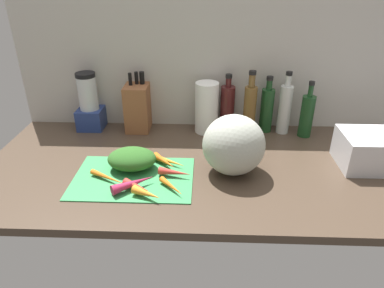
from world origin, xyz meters
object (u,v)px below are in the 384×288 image
object	(u,v)px
carrot_0	(124,157)
carrot_4	(171,162)
paper_towel_roll	(206,108)
bottle_3	(284,108)
carrot_5	(136,186)
carrot_2	(163,161)
bottle_4	(306,115)
knife_block	(137,107)
carrot_7	(133,183)
bottle_0	(227,107)
cutting_board	(133,177)
carrot_6	(107,177)
winter_squash	(233,145)
carrot_8	(171,186)
carrot_1	(146,194)
dish_rack	(378,150)
bottle_2	(266,109)
bottle_1	(249,109)
blender_appliance	(89,105)
carrot_3	(174,172)

from	to	relation	value
carrot_0	carrot_4	distance (cm)	18.82
paper_towel_roll	bottle_3	size ratio (longest dim) A/B	0.82
carrot_5	carrot_2	bearing A→B (deg)	66.78
carrot_5	bottle_4	xyz separation A→B (cm)	(67.55, 46.77, 7.66)
carrot_4	bottle_4	xyz separation A→B (cm)	(57.34, 29.16, 8.13)
knife_block	bottle_4	world-z (taller)	knife_block
carrot_7	bottle_0	size ratio (longest dim) A/B	0.59
cutting_board	carrot_6	xyz separation A→B (cm)	(-8.65, -2.63, 1.41)
carrot_2	winter_squash	world-z (taller)	winter_squash
carrot_8	winter_squash	size ratio (longest dim) A/B	0.53
carrot_6	bottle_0	xyz separation A→B (cm)	(44.41, 46.70, 9.06)
cutting_board	carrot_1	bearing A→B (deg)	-61.25
knife_block	dish_rack	world-z (taller)	knife_block
carrot_8	winter_squash	bearing A→B (deg)	32.11
dish_rack	carrot_4	bearing A→B (deg)	-177.24
knife_block	paper_towel_roll	bearing A→B (deg)	-3.57
carrot_8	bottle_4	world-z (taller)	bottle_4
bottle_0	bottle_2	size ratio (longest dim) A/B	1.02
knife_block	bottle_0	distance (cm)	41.03
cutting_board	carrot_1	distance (cm)	14.43
carrot_6	bottle_1	xyz separation A→B (cm)	(53.86, 41.03, 10.56)
carrot_2	winter_squash	xyz separation A→B (cm)	(25.79, -2.85, 8.97)
cutting_board	paper_towel_roll	distance (cm)	50.07
cutting_board	blender_appliance	size ratio (longest dim) A/B	1.62
cutting_board	carrot_5	distance (cm)	9.16
cutting_board	dish_rack	xyz separation A→B (cm)	(91.40, 12.89, 6.06)
carrot_4	carrot_3	bearing A→B (deg)	-76.80
bottle_4	cutting_board	bearing A→B (deg)	-151.47
carrot_7	bottle_2	size ratio (longest dim) A/B	0.60
cutting_board	dish_rack	bearing A→B (deg)	8.02
paper_towel_roll	bottle_0	world-z (taller)	bottle_0
bottle_0	carrot_3	bearing A→B (deg)	-115.66
knife_block	bottle_0	xyz separation A→B (cm)	(41.02, 1.00, 0.05)
cutting_board	carrot_3	world-z (taller)	carrot_3
carrot_2	bottle_2	world-z (taller)	bottle_2
carrot_6	winter_squash	distance (cm)	46.55
carrot_4	dish_rack	xyz separation A→B (cm)	(78.33, 3.77, 4.65)
carrot_5	carrot_8	size ratio (longest dim) A/B	0.86
carrot_1	bottle_1	distance (cm)	64.53
carrot_6	blender_appliance	size ratio (longest dim) A/B	0.57
paper_towel_roll	carrot_1	bearing A→B (deg)	-109.90
carrot_2	paper_towel_roll	world-z (taller)	paper_towel_roll
carrot_2	carrot_5	size ratio (longest dim) A/B	1.14
knife_block	paper_towel_roll	size ratio (longest dim) A/B	1.15
blender_appliance	paper_towel_roll	xyz separation A→B (cm)	(53.92, -1.73, 0.18)
carrot_7	dish_rack	distance (cm)	92.16
carrot_6	bottle_4	distance (cm)	89.38
bottle_3	carrot_5	bearing A→B (deg)	-139.33
cutting_board	bottle_4	size ratio (longest dim) A/B	1.70
bottle_0	bottle_4	world-z (taller)	bottle_0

